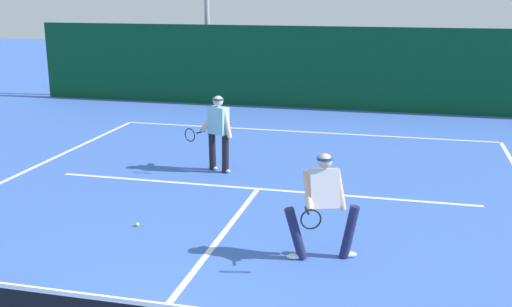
{
  "coord_description": "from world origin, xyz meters",
  "views": [
    {
      "loc": [
        2.76,
        -4.9,
        3.85
      ],
      "look_at": [
        0.2,
        5.46,
        1.0
      ],
      "focal_mm": 42.99,
      "sensor_mm": 36.0,
      "label": 1
    }
  ],
  "objects": [
    {
      "name": "court_line_service",
      "position": [
        0.0,
        6.44,
        0.0
      ],
      "size": [
        8.58,
        0.1,
        0.01
      ],
      "primitive_type": "cube",
      "color": "white",
      "rests_on": "ground_plane"
    },
    {
      "name": "back_fence_windscreen",
      "position": [
        0.0,
        15.34,
        1.36
      ],
      "size": [
        20.33,
        0.12,
        2.72
      ],
      "primitive_type": "cube",
      "color": "#0A4224",
      "rests_on": "ground_plane"
    },
    {
      "name": "court_line_baseline_far",
      "position": [
        0.0,
        11.72,
        0.0
      ],
      "size": [
        10.52,
        0.1,
        0.01
      ],
      "primitive_type": "cube",
      "color": "white",
      "rests_on": "ground_plane"
    },
    {
      "name": "court_line_centre",
      "position": [
        0.0,
        3.2,
        0.0
      ],
      "size": [
        0.1,
        6.4,
        0.01
      ],
      "primitive_type": "cube",
      "color": "white",
      "rests_on": "ground_plane"
    },
    {
      "name": "tennis_ball",
      "position": [
        -1.5,
        3.99,
        0.03
      ],
      "size": [
        0.07,
        0.07,
        0.07
      ],
      "primitive_type": "sphere",
      "color": "#D1E033",
      "rests_on": "ground_plane"
    },
    {
      "name": "player_near",
      "position": [
        1.7,
        3.46,
        0.89
      ],
      "size": [
        1.11,
        0.95,
        1.62
      ],
      "rotation": [
        0.0,
        0.0,
        3.46
      ],
      "color": "#1E234C",
      "rests_on": "ground_plane"
    },
    {
      "name": "player_far",
      "position": [
        -1.14,
        7.45,
        0.93
      ],
      "size": [
        1.0,
        0.88,
        1.68
      ],
      "rotation": [
        0.0,
        0.0,
        2.73
      ],
      "color": "black",
      "rests_on": "ground_plane"
    }
  ]
}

